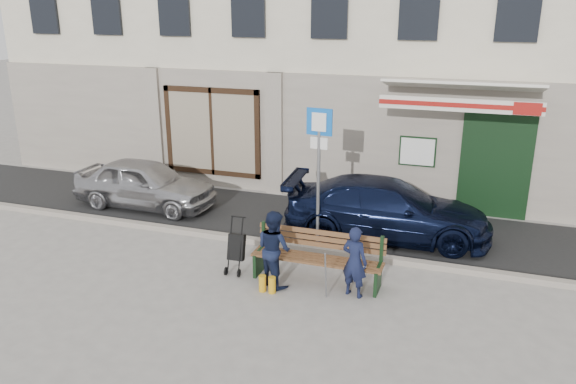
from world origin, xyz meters
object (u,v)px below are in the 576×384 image
at_px(car_silver, 145,183).
at_px(woman, 274,248).
at_px(car_navy, 387,209).
at_px(man, 355,262).
at_px(stroller, 236,248).
at_px(parking_sign, 319,155).
at_px(bench, 315,258).

bearing_deg(car_silver, woman, -121.61).
bearing_deg(woman, car_navy, -86.63).
distance_m(car_navy, man, 2.81).
distance_m(man, stroller, 2.31).
distance_m(car_silver, parking_sign, 5.02).
relative_size(car_navy, bench, 1.83).
bearing_deg(man, parking_sign, -41.33).
bearing_deg(man, car_navy, -75.67).
height_order(parking_sign, woman, parking_sign).
height_order(woman, stroller, woman).
relative_size(car_navy, parking_sign, 1.51).
distance_m(parking_sign, woman, 2.32).
height_order(car_navy, bench, car_navy).
xyz_separation_m(parking_sign, man, (1.20, -1.88, -1.33)).
height_order(car_silver, stroller, car_silver).
height_order(parking_sign, stroller, parking_sign).
bearing_deg(woman, man, -146.25).
relative_size(car_navy, woman, 3.13).
bearing_deg(car_navy, woman, 147.56).
height_order(car_silver, bench, car_silver).
bearing_deg(bench, parking_sign, 104.17).
distance_m(car_silver, stroller, 4.48).
bearing_deg(man, stroller, 11.23).
height_order(car_silver, car_navy, car_navy).
bearing_deg(bench, woman, -152.13).
distance_m(woman, stroller, 0.92).
bearing_deg(parking_sign, bench, -69.73).
height_order(car_silver, woman, woman).
xyz_separation_m(car_navy, bench, (-0.89, -2.52, -0.18)).
xyz_separation_m(car_silver, man, (5.94, -2.81, 0.03)).
xyz_separation_m(parking_sign, woman, (-0.25, -1.93, -1.27)).
bearing_deg(man, car_silver, -9.14).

